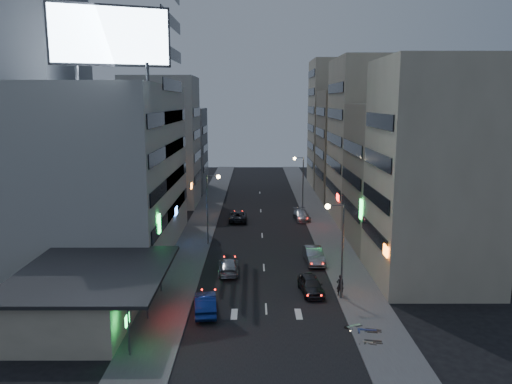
{
  "coord_description": "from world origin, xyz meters",
  "views": [
    {
      "loc": [
        -0.9,
        -33.37,
        16.33
      ],
      "look_at": [
        -0.77,
        17.84,
        6.94
      ],
      "focal_mm": 35.0,
      "sensor_mm": 36.0,
      "label": 1
    }
  ],
  "objects_px": {
    "road_car_silver": "(228,266)",
    "parked_car_right_far": "(302,215)",
    "parked_car_left": "(238,216)",
    "scooter_blue": "(377,322)",
    "scooter_black_b": "(382,323)",
    "parked_car_right_mid": "(314,255)",
    "person": "(340,285)",
    "scooter_silver_b": "(359,317)",
    "road_car_blue": "(205,303)",
    "parked_car_right_near": "(311,285)",
    "scooter_silver_a": "(377,336)",
    "scooter_black_a": "(383,333)"
  },
  "relations": [
    {
      "from": "parked_car_right_near",
      "to": "parked_car_right_far",
      "type": "bearing_deg",
      "value": 79.91
    },
    {
      "from": "parked_car_right_far",
      "to": "parked_car_right_mid",
      "type": "bearing_deg",
      "value": -96.7
    },
    {
      "from": "parked_car_right_near",
      "to": "person",
      "type": "relative_size",
      "value": 2.42
    },
    {
      "from": "road_car_silver",
      "to": "person",
      "type": "distance_m",
      "value": 11.42
    },
    {
      "from": "parked_car_right_mid",
      "to": "road_car_silver",
      "type": "height_order",
      "value": "parked_car_right_mid"
    },
    {
      "from": "parked_car_right_near",
      "to": "scooter_black_b",
      "type": "distance_m",
      "value": 8.46
    },
    {
      "from": "parked_car_right_mid",
      "to": "road_car_blue",
      "type": "bearing_deg",
      "value": -131.99
    },
    {
      "from": "scooter_black_a",
      "to": "scooter_blue",
      "type": "bearing_deg",
      "value": 10.8
    },
    {
      "from": "parked_car_right_near",
      "to": "scooter_blue",
      "type": "height_order",
      "value": "parked_car_right_near"
    },
    {
      "from": "parked_car_right_near",
      "to": "scooter_blue",
      "type": "bearing_deg",
      "value": -68.04
    },
    {
      "from": "parked_car_right_far",
      "to": "scooter_blue",
      "type": "distance_m",
      "value": 34.04
    },
    {
      "from": "parked_car_right_near",
      "to": "scooter_black_a",
      "type": "bearing_deg",
      "value": -72.88
    },
    {
      "from": "road_car_blue",
      "to": "scooter_silver_a",
      "type": "distance_m",
      "value": 13.24
    },
    {
      "from": "parked_car_right_far",
      "to": "scooter_silver_b",
      "type": "relative_size",
      "value": 2.98
    },
    {
      "from": "parked_car_right_near",
      "to": "parked_car_left",
      "type": "xyz_separation_m",
      "value": [
        -7.16,
        26.14,
        -0.03
      ]
    },
    {
      "from": "parked_car_right_near",
      "to": "scooter_black_a",
      "type": "distance_m",
      "value": 9.77
    },
    {
      "from": "parked_car_right_near",
      "to": "road_car_silver",
      "type": "height_order",
      "value": "parked_car_right_near"
    },
    {
      "from": "parked_car_left",
      "to": "person",
      "type": "bearing_deg",
      "value": 108.81
    },
    {
      "from": "road_car_silver",
      "to": "parked_car_right_far",
      "type": "bearing_deg",
      "value": -115.34
    },
    {
      "from": "parked_car_left",
      "to": "scooter_blue",
      "type": "distance_m",
      "value": 35.21
    },
    {
      "from": "parked_car_left",
      "to": "scooter_black_b",
      "type": "xyz_separation_m",
      "value": [
        11.47,
        -33.42,
        -0.08
      ]
    },
    {
      "from": "parked_car_left",
      "to": "road_car_blue",
      "type": "bearing_deg",
      "value": 86.41
    },
    {
      "from": "parked_car_right_mid",
      "to": "person",
      "type": "relative_size",
      "value": 2.7
    },
    {
      "from": "parked_car_right_far",
      "to": "person",
      "type": "distance_m",
      "value": 27.48
    },
    {
      "from": "parked_car_right_near",
      "to": "scooter_silver_a",
      "type": "bearing_deg",
      "value": -75.63
    },
    {
      "from": "scooter_black_a",
      "to": "scooter_silver_a",
      "type": "xyz_separation_m",
      "value": [
        -0.41,
        -0.24,
        -0.05
      ]
    },
    {
      "from": "parked_car_right_far",
      "to": "person",
      "type": "relative_size",
      "value": 2.63
    },
    {
      "from": "parked_car_right_far",
      "to": "scooter_silver_a",
      "type": "height_order",
      "value": "parked_car_right_far"
    },
    {
      "from": "parked_car_left",
      "to": "scooter_silver_b",
      "type": "distance_m",
      "value": 33.91
    },
    {
      "from": "parked_car_right_far",
      "to": "scooter_silver_b",
      "type": "distance_m",
      "value": 32.95
    },
    {
      "from": "parked_car_right_near",
      "to": "person",
      "type": "xyz_separation_m",
      "value": [
        2.38,
        -0.79,
        0.28
      ]
    },
    {
      "from": "parked_car_right_mid",
      "to": "parked_car_right_far",
      "type": "distance_m",
      "value": 18.53
    },
    {
      "from": "parked_car_left",
      "to": "parked_car_right_near",
      "type": "bearing_deg",
      "value": 104.63
    },
    {
      "from": "road_car_blue",
      "to": "scooter_blue",
      "type": "relative_size",
      "value": 2.33
    },
    {
      "from": "road_car_silver",
      "to": "person",
      "type": "height_order",
      "value": "person"
    },
    {
      "from": "parked_car_right_near",
      "to": "scooter_blue",
      "type": "xyz_separation_m",
      "value": [
        3.94,
        -7.28,
        -0.02
      ]
    },
    {
      "from": "parked_car_right_mid",
      "to": "parked_car_left",
      "type": "relative_size",
      "value": 0.95
    },
    {
      "from": "scooter_black_a",
      "to": "scooter_silver_a",
      "type": "relative_size",
      "value": 1.11
    },
    {
      "from": "parked_car_left",
      "to": "scooter_black_b",
      "type": "distance_m",
      "value": 35.33
    },
    {
      "from": "road_car_silver",
      "to": "parked_car_right_mid",
      "type": "bearing_deg",
      "value": -163.19
    },
    {
      "from": "parked_car_left",
      "to": "person",
      "type": "xyz_separation_m",
      "value": [
        9.54,
        -26.93,
        0.31
      ]
    },
    {
      "from": "parked_car_right_near",
      "to": "parked_car_right_mid",
      "type": "bearing_deg",
      "value": 75.14
    },
    {
      "from": "parked_car_right_mid",
      "to": "scooter_black_b",
      "type": "xyz_separation_m",
      "value": [
        3.1,
        -15.45,
        -0.17
      ]
    },
    {
      "from": "person",
      "to": "scooter_silver_b",
      "type": "relative_size",
      "value": 1.13
    },
    {
      "from": "road_car_silver",
      "to": "scooter_black_b",
      "type": "bearing_deg",
      "value": 130.63
    },
    {
      "from": "scooter_black_a",
      "to": "parked_car_left",
      "type": "bearing_deg",
      "value": 29.42
    },
    {
      "from": "parked_car_right_mid",
      "to": "road_car_silver",
      "type": "relative_size",
      "value": 1.03
    },
    {
      "from": "parked_car_right_far",
      "to": "road_car_silver",
      "type": "xyz_separation_m",
      "value": [
        -9.05,
        -21.53,
        0.0
      ]
    },
    {
      "from": "parked_car_right_far",
      "to": "scooter_black_b",
      "type": "bearing_deg",
      "value": -90.8
    },
    {
      "from": "parked_car_right_mid",
      "to": "scooter_black_a",
      "type": "xyz_separation_m",
      "value": [
        2.71,
        -17.11,
        -0.14
      ]
    }
  ]
}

